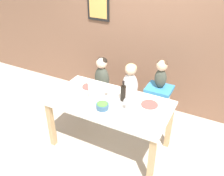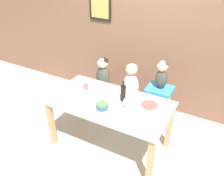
% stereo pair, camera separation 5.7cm
% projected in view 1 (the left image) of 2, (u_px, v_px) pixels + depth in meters
% --- Properties ---
extents(ground_plane, '(14.00, 14.00, 0.00)m').
position_uv_depth(ground_plane, '(110.00, 144.00, 3.68)').
color(ground_plane, '#BCB2A3').
extents(wall_back, '(10.00, 0.09, 2.70)m').
position_uv_depth(wall_back, '(148.00, 30.00, 3.99)').
color(wall_back, brown).
rests_on(wall_back, ground_plane).
extents(dining_table, '(1.61, 0.85, 0.76)m').
position_uv_depth(dining_table, '(110.00, 108.00, 3.35)').
color(dining_table, white).
rests_on(dining_table, ground_plane).
extents(chair_far_left, '(0.44, 0.39, 0.44)m').
position_uv_depth(chair_far_left, '(102.00, 93.00, 4.20)').
color(chair_far_left, silver).
rests_on(chair_far_left, ground_plane).
extents(chair_far_center, '(0.44, 0.39, 0.44)m').
position_uv_depth(chair_far_center, '(129.00, 101.00, 4.00)').
color(chair_far_center, silver).
rests_on(chair_far_center, ground_plane).
extents(chair_right_highchair, '(0.37, 0.33, 0.75)m').
position_uv_depth(chair_right_highchair, '(158.00, 97.00, 3.71)').
color(chair_right_highchair, silver).
rests_on(chair_right_highchair, ground_plane).
extents(person_child_left, '(0.25, 0.19, 0.58)m').
position_uv_depth(person_child_left, '(102.00, 74.00, 4.01)').
color(person_child_left, '#3D4238').
rests_on(person_child_left, chair_far_left).
extents(person_child_center, '(0.25, 0.19, 0.58)m').
position_uv_depth(person_child_center, '(130.00, 80.00, 3.81)').
color(person_child_center, silver).
rests_on(person_child_center, chair_far_center).
extents(person_baby_right, '(0.17, 0.16, 0.43)m').
position_uv_depth(person_baby_right, '(161.00, 72.00, 3.50)').
color(person_baby_right, '#3D4238').
rests_on(person_baby_right, chair_right_highchair).
extents(wine_bottle, '(0.07, 0.07, 0.29)m').
position_uv_depth(wine_bottle, '(123.00, 93.00, 3.27)').
color(wine_bottle, black).
rests_on(wine_bottle, dining_table).
extents(paper_towel_roll, '(0.12, 0.12, 0.25)m').
position_uv_depth(paper_towel_roll, '(93.00, 91.00, 3.29)').
color(paper_towel_roll, white).
rests_on(paper_towel_roll, dining_table).
extents(wine_glass_near, '(0.06, 0.06, 0.17)m').
position_uv_depth(wine_glass_near, '(126.00, 102.00, 3.09)').
color(wine_glass_near, white).
rests_on(wine_glass_near, dining_table).
extents(wine_glass_far, '(0.06, 0.06, 0.17)m').
position_uv_depth(wine_glass_far, '(107.00, 89.00, 3.35)').
color(wine_glass_far, white).
rests_on(wine_glass_far, dining_table).
extents(salad_bowl_large, '(0.16, 0.16, 0.09)m').
position_uv_depth(salad_bowl_large, '(102.00, 105.00, 3.14)').
color(salad_bowl_large, '#335675').
rests_on(salad_bowl_large, dining_table).
extents(dinner_plate_front_left, '(0.22, 0.22, 0.01)m').
position_uv_depth(dinner_plate_front_left, '(70.00, 97.00, 3.38)').
color(dinner_plate_front_left, silver).
rests_on(dinner_plate_front_left, dining_table).
extents(dinner_plate_back_left, '(0.22, 0.22, 0.01)m').
position_uv_depth(dinner_plate_back_left, '(90.00, 87.00, 3.63)').
color(dinner_plate_back_left, '#D14C47').
rests_on(dinner_plate_back_left, dining_table).
extents(dinner_plate_back_right, '(0.22, 0.22, 0.01)m').
position_uv_depth(dinner_plate_back_right, '(149.00, 105.00, 3.23)').
color(dinner_plate_back_right, '#D14C47').
rests_on(dinner_plate_back_right, dining_table).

